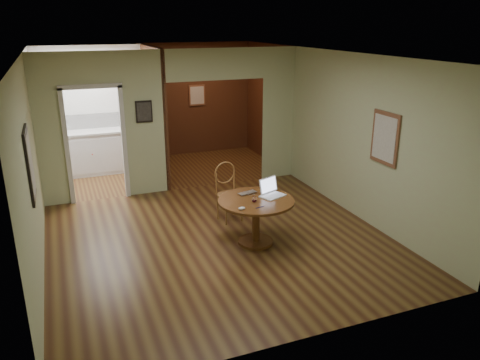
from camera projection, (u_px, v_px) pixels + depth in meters
name	position (u px, v px, depth m)	size (l,w,h in m)	color
floor	(221.00, 241.00, 7.12)	(5.00, 5.00, 0.00)	#412212
room_shell	(146.00, 121.00, 9.27)	(5.20, 7.50, 5.00)	white
dining_table	(256.00, 211.00, 6.89)	(1.12, 1.12, 0.70)	brown
chair	(228.00, 188.00, 7.76)	(0.48, 0.48, 0.98)	olive
open_laptop	(271.00, 191.00, 7.00)	(0.42, 0.42, 0.25)	white
closed_laptop	(249.00, 194.00, 7.03)	(0.29, 0.19, 0.02)	#BABABF
mouse	(242.00, 208.00, 6.46)	(0.10, 0.06, 0.04)	white
wine_glass	(254.00, 199.00, 6.73)	(0.08, 0.08, 0.09)	white
pen	(260.00, 207.00, 6.55)	(0.01, 0.01, 0.13)	#0C1558
kitchen_cabinet	(98.00, 152.00, 10.19)	(2.06, 0.60, 0.94)	silver
grocery_bag	(133.00, 120.00, 10.26)	(0.33, 0.28, 0.33)	#BCB089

